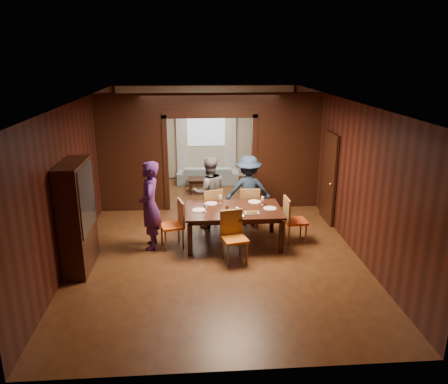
{
  "coord_description": "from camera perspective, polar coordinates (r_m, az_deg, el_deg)",
  "views": [
    {
      "loc": [
        -0.44,
        -9.01,
        3.78
      ],
      "look_at": [
        0.2,
        -0.4,
        1.05
      ],
      "focal_mm": 35.0,
      "sensor_mm": 36.0,
      "label": 1
    }
  ],
  "objects": [
    {
      "name": "wineglass_left",
      "position": [
        8.74,
        -2.47,
        -2.06
      ],
      "size": [
        0.08,
        0.08,
        0.18
      ],
      "primitive_type": null,
      "color": "silver",
      "rests_on": "dining_table"
    },
    {
      "name": "dining_table",
      "position": [
        9.06,
        1.24,
        -4.49
      ],
      "size": [
        1.95,
        1.22,
        0.76
      ],
      "primitive_type": "cube",
      "color": "black",
      "rests_on": "floor"
    },
    {
      "name": "door_right",
      "position": [
        10.38,
        13.54,
        1.8
      ],
      "size": [
        0.06,
        0.9,
        2.1
      ],
      "primitive_type": "cube",
      "color": "black",
      "rests_on": "floor"
    },
    {
      "name": "floor",
      "position": [
        9.78,
        -1.34,
        -5.19
      ],
      "size": [
        9.0,
        9.0,
        0.0
      ],
      "primitive_type": "plane",
      "color": "#4A2715",
      "rests_on": "ground"
    },
    {
      "name": "serving_bowl",
      "position": [
        9.05,
        1.96,
        -1.69
      ],
      "size": [
        0.31,
        0.31,
        0.08
      ],
      "primitive_type": "imported",
      "color": "black",
      "rests_on": "dining_table"
    },
    {
      "name": "chair_far_r",
      "position": [
        9.89,
        3.26,
        -1.95
      ],
      "size": [
        0.45,
        0.45,
        0.97
      ],
      "primitive_type": null,
      "rotation": [
        0.0,
        0.0,
        3.13
      ],
      "color": "#CB5B13",
      "rests_on": "floor"
    },
    {
      "name": "chair_right",
      "position": [
        9.24,
        9.33,
        -3.58
      ],
      "size": [
        0.47,
        0.47,
        0.97
      ],
      "primitive_type": null,
      "rotation": [
        0.0,
        0.0,
        1.64
      ],
      "color": "red",
      "rests_on": "floor"
    },
    {
      "name": "plate_left",
      "position": [
        8.86,
        -3.29,
        -2.37
      ],
      "size": [
        0.27,
        0.27,
        0.01
      ],
      "primitive_type": "cylinder",
      "color": "white",
      "rests_on": "dining_table"
    },
    {
      "name": "tumbler",
      "position": [
        8.62,
        1.71,
        -2.48
      ],
      "size": [
        0.07,
        0.07,
        0.14
      ],
      "primitive_type": "cylinder",
      "color": "silver",
      "rests_on": "dining_table"
    },
    {
      "name": "room_walls",
      "position": [
        11.14,
        -1.9,
        5.76
      ],
      "size": [
        5.52,
        9.01,
        2.9
      ],
      "color": "black",
      "rests_on": "floor"
    },
    {
      "name": "platter_b",
      "position": [
        8.7,
        3.65,
        -2.66
      ],
      "size": [
        0.3,
        0.2,
        0.04
      ],
      "primitive_type": "cube",
      "color": "gray",
      "rests_on": "dining_table"
    },
    {
      "name": "condiment_jar",
      "position": [
        8.85,
        0.43,
        -2.02
      ],
      "size": [
        0.08,
        0.08,
        0.11
      ],
      "primitive_type": null,
      "color": "#542713",
      "rests_on": "dining_table"
    },
    {
      "name": "platter_a",
      "position": [
        8.77,
        1.14,
        -2.46
      ],
      "size": [
        0.3,
        0.2,
        0.04
      ],
      "primitive_type": "cube",
      "color": "gray",
      "rests_on": "dining_table"
    },
    {
      "name": "wineglass_far",
      "position": [
        9.24,
        -0.5,
        -0.94
      ],
      "size": [
        0.08,
        0.08,
        0.18
      ],
      "primitive_type": null,
      "color": "white",
      "rests_on": "dining_table"
    },
    {
      "name": "window_far",
      "position": [
        13.61,
        -2.36,
        8.76
      ],
      "size": [
        1.2,
        0.03,
        1.3
      ],
      "primitive_type": "cube",
      "color": "silver",
      "rests_on": "back_wall"
    },
    {
      "name": "chair_far_l",
      "position": [
        9.77,
        -1.79,
        -2.16
      ],
      "size": [
        0.55,
        0.55,
        0.97
      ],
      "primitive_type": null,
      "rotation": [
        0.0,
        0.0,
        3.43
      ],
      "color": "red",
      "rests_on": "floor"
    },
    {
      "name": "plate_near",
      "position": [
        8.55,
        1.76,
        -3.09
      ],
      "size": [
        0.27,
        0.27,
        0.01
      ],
      "primitive_type": "cylinder",
      "color": "white",
      "rests_on": "dining_table"
    },
    {
      "name": "plate_far_r",
      "position": [
        9.36,
        4.02,
        -1.28
      ],
      "size": [
        0.27,
        0.27,
        0.01
      ],
      "primitive_type": "cylinder",
      "color": "white",
      "rests_on": "dining_table"
    },
    {
      "name": "ceiling",
      "position": [
        9.06,
        -1.47,
        11.97
      ],
      "size": [
        5.5,
        9.0,
        0.02
      ],
      "primitive_type": "cube",
      "color": "silver",
      "rests_on": "room_walls"
    },
    {
      "name": "person_grey",
      "position": [
        9.79,
        -1.95,
        -0.07
      ],
      "size": [
        0.9,
        0.77,
        1.64
      ],
      "primitive_type": "imported",
      "rotation": [
        0.0,
        0.0,
        3.34
      ],
      "color": "#57575E",
      "rests_on": "floor"
    },
    {
      "name": "chair_near",
      "position": [
        8.26,
        1.39,
        -5.95
      ],
      "size": [
        0.53,
        0.53,
        0.97
      ],
      "primitive_type": null,
      "rotation": [
        0.0,
        0.0,
        0.24
      ],
      "color": "orange",
      "rests_on": "floor"
    },
    {
      "name": "hutch",
      "position": [
        8.27,
        -18.64,
        -3.05
      ],
      "size": [
        0.4,
        1.2,
        2.0
      ],
      "primitive_type": "cube",
      "color": "black",
      "rests_on": "floor"
    },
    {
      "name": "chair_left",
      "position": [
        8.94,
        -6.82,
        -4.22
      ],
      "size": [
        0.54,
        0.54,
        0.97
      ],
      "primitive_type": null,
      "rotation": [
        0.0,
        0.0,
        -1.3
      ],
      "color": "#F05B16",
      "rests_on": "floor"
    },
    {
      "name": "person_navy",
      "position": [
        9.98,
        3.21,
        0.21
      ],
      "size": [
        1.06,
        0.63,
        1.62
      ],
      "primitive_type": "imported",
      "rotation": [
        0.0,
        0.0,
        3.11
      ],
      "color": "#1C2D46",
      "rests_on": "floor"
    },
    {
      "name": "plate_right",
      "position": [
        8.99,
        6.01,
        -2.13
      ],
      "size": [
        0.27,
        0.27,
        0.01
      ],
      "primitive_type": "cylinder",
      "color": "white",
      "rests_on": "dining_table"
    },
    {
      "name": "person_purple",
      "position": [
        8.82,
        -9.66,
        -1.76
      ],
      "size": [
        0.45,
        0.67,
        1.8
      ],
      "primitive_type": "imported",
      "rotation": [
        0.0,
        0.0,
        -1.54
      ],
      "color": "#46205F",
      "rests_on": "floor"
    },
    {
      "name": "coffee_table",
      "position": [
        12.51,
        -2.89,
        0.91
      ],
      "size": [
        0.8,
        0.5,
        0.4
      ],
      "primitive_type": "cube",
      "color": "black",
      "rests_on": "floor"
    },
    {
      "name": "curtain_left",
      "position": [
        13.65,
        -5.5,
        6.8
      ],
      "size": [
        0.35,
        0.06,
        2.4
      ],
      "primitive_type": "cube",
      "color": "white",
      "rests_on": "back_wall"
    },
    {
      "name": "sofa",
      "position": [
        13.34,
        -2.11,
        2.29
      ],
      "size": [
        1.89,
        0.83,
        0.54
      ],
      "primitive_type": "imported",
      "rotation": [
        0.0,
        0.0,
        3.08
      ],
      "color": "#95B7C3",
      "rests_on": "floor"
    },
    {
      "name": "wineglass_right",
      "position": [
        9.18,
        5.05,
        -1.13
      ],
      "size": [
        0.08,
        0.08,
        0.18
      ],
      "primitive_type": null,
      "color": "silver",
      "rests_on": "dining_table"
    },
    {
      "name": "curtain_right",
      "position": [
        13.69,
        0.83,
        6.92
      ],
      "size": [
        0.35,
        0.06,
        2.4
      ],
      "primitive_type": "cube",
      "color": "white",
      "rests_on": "back_wall"
    },
    {
      "name": "plate_far_l",
      "position": [
        9.23,
        -1.7,
        -1.51
      ],
      "size": [
        0.27,
        0.27,
        0.01
      ],
      "primitive_type": "cylinder",
      "color": "silver",
      "rests_on": "dining_table"
    }
  ]
}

